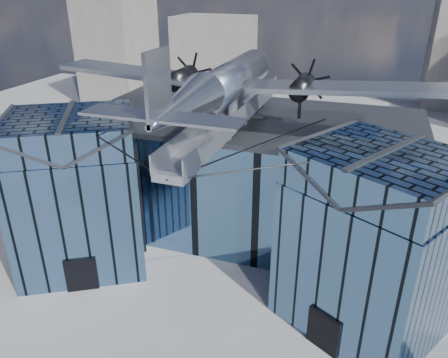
% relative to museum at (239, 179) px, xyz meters
% --- Properties ---
extents(ground_plane, '(120.00, 120.00, 0.00)m').
position_rel_museum_xyz_m(ground_plane, '(-0.00, -5.82, -5.54)').
color(ground_plane, gray).
extents(museum, '(32.88, 24.50, 17.60)m').
position_rel_museum_xyz_m(museum, '(0.00, 0.00, 0.00)').
color(museum, '#476B92').
rests_on(museum, ground).
extents(bg_towers, '(77.00, 24.50, 26.00)m').
position_rel_museum_xyz_m(bg_towers, '(1.45, 44.67, 4.47)').
color(bg_towers, gray).
rests_on(bg_towers, ground).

